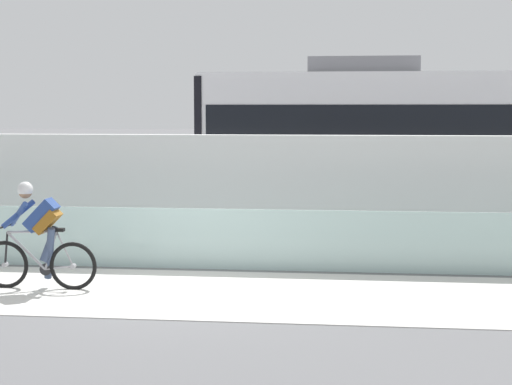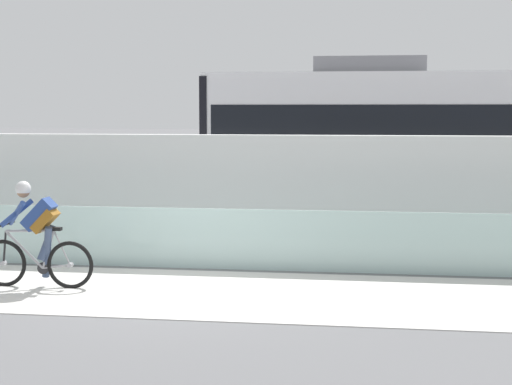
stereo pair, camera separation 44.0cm
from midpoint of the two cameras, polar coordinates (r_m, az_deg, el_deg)
The scene contains 8 objects.
ground_plane at distance 12.30m, azimuth -5.22°, elevation -6.82°, with size 200.00×200.00×0.00m, color slate.
bike_path_deck at distance 12.30m, azimuth -5.22°, elevation -6.80°, with size 32.00×3.20×0.01m, color silver.
glass_parapet at distance 13.98m, azimuth -3.46°, elevation -3.16°, with size 32.00×0.05×1.02m, color silver.
concrete_barrier_wall at distance 15.66m, azimuth -2.12°, elevation -0.03°, with size 32.00×0.36×2.20m, color white.
tram_rail_near at distance 18.22m, azimuth -0.69°, elevation -2.68°, with size 32.00×0.08×0.01m, color #595654.
tram_rail_far at distance 19.63m, azimuth -0.03°, elevation -2.07°, with size 32.00×0.08×0.01m, color #595654.
tram at distance 18.64m, azimuth 14.50°, elevation 3.16°, with size 11.06×2.54×3.81m.
cyclist_on_bike at distance 12.76m, azimuth -13.91°, elevation -2.94°, with size 1.77×0.58×1.61m.
Camera 2 is at (3.06, -11.64, 2.67)m, focal length 58.17 mm.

